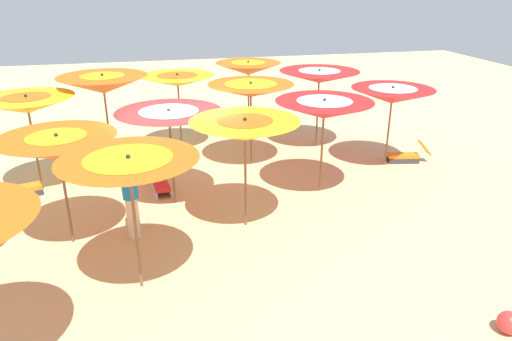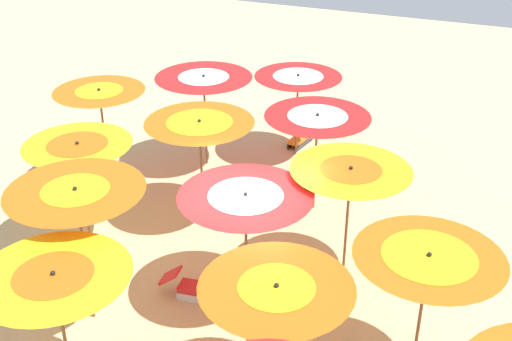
{
  "view_description": "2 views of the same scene",
  "coord_description": "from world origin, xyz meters",
  "px_view_note": "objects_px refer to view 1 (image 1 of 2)",
  "views": [
    {
      "loc": [
        0.57,
        10.21,
        4.78
      ],
      "look_at": [
        -1.53,
        1.17,
        1.01
      ],
      "focal_mm": 33.63,
      "sensor_mm": 36.0,
      "label": 1
    },
    {
      "loc": [
        8.67,
        3.87,
        7.58
      ],
      "look_at": [
        -1.83,
        -0.41,
        1.49
      ],
      "focal_mm": 46.0,
      "sensor_mm": 36.0,
      "label": 2
    }
  ],
  "objects_px": {
    "beach_umbrella_9": "(319,77)",
    "lounger_3": "(407,155)",
    "beach_umbrella_2": "(245,130)",
    "beach_umbrella_3": "(324,109)",
    "beach_umbrella_1": "(129,170)",
    "lounger_0": "(160,182)",
    "beach_umbrella_4": "(392,95)",
    "beach_umbrella_14": "(248,68)",
    "beach_umbrella_12": "(103,84)",
    "beach_umbrella_11": "(27,105)",
    "beachgoer_0": "(130,192)",
    "beach_umbrella_7": "(169,118)",
    "beach_ball": "(509,323)",
    "beach_umbrella_8": "(251,90)",
    "beach_umbrella_6": "(58,148)",
    "beach_umbrella_13": "(178,81)",
    "lounger_2": "(14,190)"
  },
  "relations": [
    {
      "from": "beach_umbrella_9",
      "to": "lounger_3",
      "type": "xyz_separation_m",
      "value": [
        -1.98,
        1.82,
        -1.91
      ]
    },
    {
      "from": "beach_umbrella_2",
      "to": "beach_umbrella_3",
      "type": "height_order",
      "value": "beach_umbrella_2"
    },
    {
      "from": "beach_umbrella_1",
      "to": "lounger_0",
      "type": "height_order",
      "value": "beach_umbrella_1"
    },
    {
      "from": "beach_umbrella_4",
      "to": "beach_umbrella_14",
      "type": "distance_m",
      "value": 4.71
    },
    {
      "from": "lounger_3",
      "to": "beach_umbrella_12",
      "type": "bearing_deg",
      "value": 2.52
    },
    {
      "from": "beach_umbrella_11",
      "to": "beachgoer_0",
      "type": "distance_m",
      "value": 3.78
    },
    {
      "from": "beach_umbrella_12",
      "to": "beach_umbrella_7",
      "type": "bearing_deg",
      "value": 122.65
    },
    {
      "from": "beachgoer_0",
      "to": "beach_ball",
      "type": "xyz_separation_m",
      "value": [
        -5.25,
        4.01,
        -0.81
      ]
    },
    {
      "from": "beach_umbrella_8",
      "to": "beach_umbrella_11",
      "type": "height_order",
      "value": "beach_umbrella_11"
    },
    {
      "from": "beach_umbrella_6",
      "to": "beach_umbrella_13",
      "type": "distance_m",
      "value": 5.55
    },
    {
      "from": "beach_umbrella_14",
      "to": "lounger_0",
      "type": "relative_size",
      "value": 1.8
    },
    {
      "from": "beachgoer_0",
      "to": "beach_ball",
      "type": "distance_m",
      "value": 6.66
    },
    {
      "from": "lounger_0",
      "to": "beach_umbrella_8",
      "type": "bearing_deg",
      "value": 107.7
    },
    {
      "from": "beach_umbrella_14",
      "to": "lounger_2",
      "type": "xyz_separation_m",
      "value": [
        6.33,
        3.6,
        -1.9
      ]
    },
    {
      "from": "beach_umbrella_8",
      "to": "lounger_3",
      "type": "height_order",
      "value": "beach_umbrella_8"
    },
    {
      "from": "beach_umbrella_4",
      "to": "beach_umbrella_1",
      "type": "bearing_deg",
      "value": 32.37
    },
    {
      "from": "beach_umbrella_7",
      "to": "beach_umbrella_11",
      "type": "xyz_separation_m",
      "value": [
        3.07,
        -1.47,
        0.09
      ]
    },
    {
      "from": "beach_umbrella_11",
      "to": "beach_ball",
      "type": "distance_m",
      "value": 10.32
    },
    {
      "from": "beach_umbrella_14",
      "to": "beach_umbrella_2",
      "type": "bearing_deg",
      "value": 77.19
    },
    {
      "from": "beach_umbrella_7",
      "to": "lounger_2",
      "type": "distance_m",
      "value": 4.15
    },
    {
      "from": "beach_umbrella_8",
      "to": "beach_ball",
      "type": "bearing_deg",
      "value": 106.32
    },
    {
      "from": "beach_umbrella_2",
      "to": "beachgoer_0",
      "type": "distance_m",
      "value": 2.48
    },
    {
      "from": "beach_umbrella_6",
      "to": "beachgoer_0",
      "type": "height_order",
      "value": "beach_umbrella_6"
    },
    {
      "from": "beach_umbrella_8",
      "to": "beach_umbrella_6",
      "type": "bearing_deg",
      "value": 37.39
    },
    {
      "from": "beach_ball",
      "to": "beach_umbrella_8",
      "type": "bearing_deg",
      "value": -73.68
    },
    {
      "from": "lounger_0",
      "to": "beachgoer_0",
      "type": "xyz_separation_m",
      "value": [
        0.59,
        2.22,
        0.78
      ]
    },
    {
      "from": "beach_umbrella_13",
      "to": "lounger_0",
      "type": "xyz_separation_m",
      "value": [
        0.76,
        2.83,
        -1.85
      ]
    },
    {
      "from": "beach_umbrella_6",
      "to": "beach_ball",
      "type": "xyz_separation_m",
      "value": [
        -6.42,
        4.11,
        -1.76
      ]
    },
    {
      "from": "beach_umbrella_3",
      "to": "beach_umbrella_4",
      "type": "height_order",
      "value": "beach_umbrella_3"
    },
    {
      "from": "beach_umbrella_1",
      "to": "beach_umbrella_2",
      "type": "xyz_separation_m",
      "value": [
        -2.13,
        -1.67,
        -0.04
      ]
    },
    {
      "from": "beach_umbrella_1",
      "to": "beach_umbrella_4",
      "type": "bearing_deg",
      "value": -147.63
    },
    {
      "from": "beach_umbrella_12",
      "to": "beach_umbrella_14",
      "type": "bearing_deg",
      "value": -149.92
    },
    {
      "from": "beach_umbrella_1",
      "to": "beach_umbrella_4",
      "type": "distance_m",
      "value": 7.73
    },
    {
      "from": "beach_umbrella_11",
      "to": "beach_ball",
      "type": "bearing_deg",
      "value": 137.18
    },
    {
      "from": "beach_umbrella_6",
      "to": "beach_umbrella_12",
      "type": "distance_m",
      "value": 3.64
    },
    {
      "from": "beach_umbrella_7",
      "to": "beach_ball",
      "type": "distance_m",
      "value": 7.2
    },
    {
      "from": "beach_umbrella_6",
      "to": "beach_umbrella_7",
      "type": "height_order",
      "value": "beach_umbrella_6"
    },
    {
      "from": "beach_umbrella_13",
      "to": "beach_umbrella_14",
      "type": "relative_size",
      "value": 0.96
    },
    {
      "from": "beach_umbrella_3",
      "to": "beach_umbrella_13",
      "type": "bearing_deg",
      "value": -52.03
    },
    {
      "from": "beach_umbrella_2",
      "to": "beach_umbrella_7",
      "type": "relative_size",
      "value": 1.01
    },
    {
      "from": "beachgoer_0",
      "to": "beach_umbrella_13",
      "type": "bearing_deg",
      "value": 11.69
    },
    {
      "from": "beach_umbrella_6",
      "to": "lounger_3",
      "type": "distance_m",
      "value": 8.99
    },
    {
      "from": "beach_umbrella_3",
      "to": "beach_umbrella_6",
      "type": "xyz_separation_m",
      "value": [
        5.48,
        1.15,
        -0.08
      ]
    },
    {
      "from": "beachgoer_0",
      "to": "lounger_2",
      "type": "bearing_deg",
      "value": 74.15
    },
    {
      "from": "beach_umbrella_11",
      "to": "lounger_0",
      "type": "distance_m",
      "value": 3.43
    },
    {
      "from": "beach_umbrella_2",
      "to": "beach_umbrella_3",
      "type": "relative_size",
      "value": 1.02
    },
    {
      "from": "beach_umbrella_4",
      "to": "lounger_2",
      "type": "height_order",
      "value": "beach_umbrella_4"
    },
    {
      "from": "beach_umbrella_4",
      "to": "beach_umbrella_7",
      "type": "height_order",
      "value": "beach_umbrella_7"
    },
    {
      "from": "beach_umbrella_14",
      "to": "beach_ball",
      "type": "relative_size",
      "value": 6.97
    },
    {
      "from": "beachgoer_0",
      "to": "beach_umbrella_1",
      "type": "bearing_deg",
      "value": -149.54
    }
  ]
}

